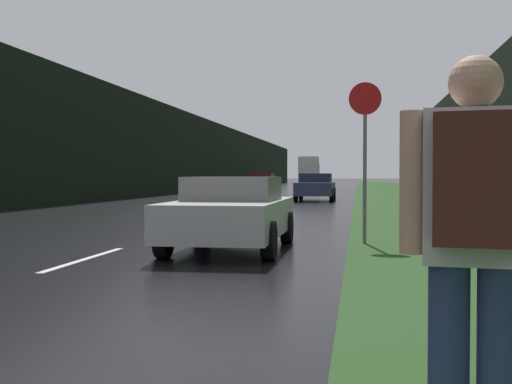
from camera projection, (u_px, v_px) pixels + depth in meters
grass_verge at (403, 196)px, 40.45m from camera, size 6.00×240.00×0.02m
lane_stripe_b at (86, 259)px, 10.14m from camera, size 0.12×3.00×0.01m
lane_stripe_c at (196, 225)px, 17.05m from camera, size 0.12×3.00×0.01m
lane_stripe_d at (243, 211)px, 23.96m from camera, size 0.12×3.00×0.01m
lane_stripe_e at (269, 203)px, 30.87m from camera, size 0.12×3.00×0.01m
treeline_far_side at (183, 153)px, 52.94m from camera, size 2.00×140.00×6.37m
treeline_near_side at (474, 137)px, 49.26m from camera, size 2.00×140.00×8.55m
stop_sign at (365, 148)px, 12.28m from camera, size 0.62×0.07×3.11m
hitchhiker_with_backpack at (475, 238)px, 2.75m from camera, size 0.64×0.47×1.84m
car_passing_near at (232, 212)px, 11.40m from camera, size 1.90×4.13×1.30m
car_passing_far at (316, 187)px, 33.79m from camera, size 2.00×4.77×1.44m
car_oncoming at (261, 184)px, 42.02m from camera, size 2.01×4.69×1.45m
delivery_truck at (309, 171)px, 83.36m from camera, size 2.51×6.93×3.72m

